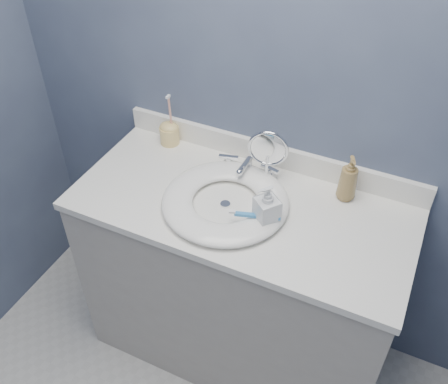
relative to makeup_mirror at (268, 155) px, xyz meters
The scene contains 12 objects.
back_wall 0.23m from the makeup_mirror, 104.21° to the left, with size 2.20×0.02×2.40m, color #424B63.
vanity_cabinet 0.60m from the makeup_mirror, 100.30° to the right, with size 1.20×0.55×0.85m, color #AFAAA0.
countertop 0.21m from the makeup_mirror, 100.30° to the right, with size 1.22×0.57×0.03m, color white.
backsplash 0.13m from the makeup_mirror, 105.78° to the left, with size 1.22×0.02×0.09m, color white.
basin 0.23m from the makeup_mirror, 112.59° to the right, with size 0.45×0.45×0.04m, color white, non-canonical shape.
drain 0.24m from the makeup_mirror, 112.59° to the right, with size 0.04×0.04×0.01m, color silver.
faucet 0.12m from the makeup_mirror, behind, with size 0.25×0.13×0.07m.
makeup_mirror is the anchor object (origin of this frame).
soap_bottle_amber 0.30m from the makeup_mirror, ahead, with size 0.07×0.07×0.18m, color olive.
soap_bottle_clear 0.24m from the makeup_mirror, 68.42° to the right, with size 0.07×0.08×0.16m, color silver.
toothbrush_holder 0.45m from the makeup_mirror, behind, with size 0.08×0.08×0.23m.
toothbrush_lying 0.26m from the makeup_mirror, 77.13° to the right, with size 0.17×0.06×0.02m.
Camera 1 is at (0.50, -0.23, 2.08)m, focal length 40.00 mm.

